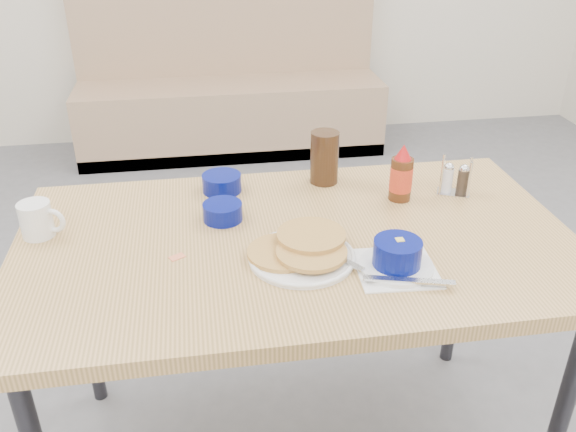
{
  "coord_description": "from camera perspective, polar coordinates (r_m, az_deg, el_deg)",
  "views": [
    {
      "loc": [
        -0.23,
        -1.04,
        1.54
      ],
      "look_at": [
        -0.02,
        0.26,
        0.82
      ],
      "focal_mm": 38.0,
      "sensor_mm": 36.0,
      "label": 1
    }
  ],
  "objects": [
    {
      "name": "booth_bench",
      "position": [
        4.02,
        -5.47,
        11.29
      ],
      "size": [
        1.9,
        0.56,
        1.22
      ],
      "color": "tan",
      "rests_on": "ground"
    },
    {
      "name": "dining_table",
      "position": [
        1.56,
        0.82,
        -3.98
      ],
      "size": [
        1.4,
        0.8,
        0.76
      ],
      "color": "tan",
      "rests_on": "ground"
    },
    {
      "name": "pancake_plate",
      "position": [
        1.44,
        1.32,
        -3.34
      ],
      "size": [
        0.26,
        0.25,
        0.04
      ],
      "rotation": [
        0.0,
        0.0,
        0.29
      ],
      "color": "white",
      "rests_on": "dining_table"
    },
    {
      "name": "coffee_mug",
      "position": [
        1.64,
        -22.38,
        -0.29
      ],
      "size": [
        0.12,
        0.08,
        0.09
      ],
      "rotation": [
        0.0,
        0.0,
        -0.3
      ],
      "color": "white",
      "rests_on": "dining_table"
    },
    {
      "name": "grits_setting",
      "position": [
        1.41,
        10.16,
        -3.84
      ],
      "size": [
        0.2,
        0.2,
        0.08
      ],
      "rotation": [
        0.0,
        0.0,
        -0.06
      ],
      "color": "white",
      "rests_on": "dining_table"
    },
    {
      "name": "creamer_bowl",
      "position": [
        1.76,
        -6.21,
        3.08
      ],
      "size": [
        0.11,
        0.11,
        0.05
      ],
      "rotation": [
        0.0,
        0.0,
        0.11
      ],
      "color": "#040E68",
      "rests_on": "dining_table"
    },
    {
      "name": "butter_bowl",
      "position": [
        1.61,
        -6.13,
        0.39
      ],
      "size": [
        0.1,
        0.1,
        0.05
      ],
      "rotation": [
        0.0,
        0.0,
        -0.06
      ],
      "color": "#040E68",
      "rests_on": "dining_table"
    },
    {
      "name": "amber_tumbler",
      "position": [
        1.79,
        3.43,
        5.49
      ],
      "size": [
        0.09,
        0.09,
        0.16
      ],
      "primitive_type": "cylinder",
      "rotation": [
        0.0,
        0.0,
        -0.1
      ],
      "color": "#331F10",
      "rests_on": "dining_table"
    },
    {
      "name": "condiment_caddy",
      "position": [
        1.79,
        15.34,
        3.15
      ],
      "size": [
        0.1,
        0.08,
        0.11
      ],
      "rotation": [
        0.0,
        0.0,
        -0.42
      ],
      "color": "silver",
      "rests_on": "dining_table"
    },
    {
      "name": "syrup_bottle",
      "position": [
        1.71,
        10.55,
        3.7
      ],
      "size": [
        0.06,
        0.06,
        0.16
      ],
      "rotation": [
        0.0,
        0.0,
        0.38
      ],
      "color": "#47230F",
      "rests_on": "dining_table"
    },
    {
      "name": "sugar_wrapper",
      "position": [
        1.47,
        -10.34,
        -3.79
      ],
      "size": [
        0.04,
        0.04,
        0.0
      ],
      "primitive_type": "cube",
      "rotation": [
        0.0,
        0.0,
        0.51
      ],
      "color": "#EF794F",
      "rests_on": "dining_table"
    }
  ]
}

